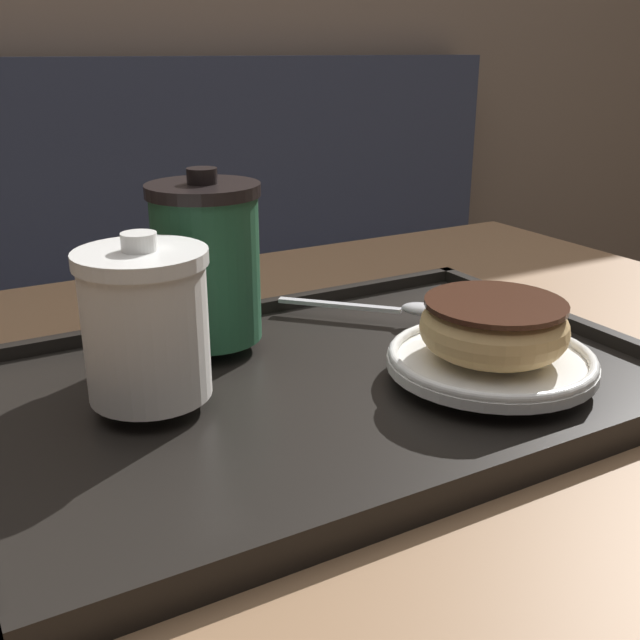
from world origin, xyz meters
TOP-DOWN VIEW (x-y plane):
  - booth_bench at (0.24, 0.87)m, footprint 1.39×0.44m
  - cafe_table at (0.00, 0.00)m, footprint 1.04×0.87m
  - serving_tray at (-0.04, 0.02)m, footprint 0.54×0.36m
  - coffee_cup_front at (-0.16, 0.04)m, footprint 0.09×0.09m
  - coffee_cup_rear at (-0.08, 0.12)m, footprint 0.09×0.09m
  - plate_with_chocolate_donut at (0.08, -0.05)m, footprint 0.16×0.16m
  - donut_chocolate_glazed at (0.08, -0.05)m, footprint 0.11×0.11m
  - spoon at (0.09, 0.10)m, footprint 0.12×0.12m

SIDE VIEW (x-z plane):
  - booth_bench at x=0.24m, z-range -0.18..0.82m
  - cafe_table at x=0.00m, z-range 0.21..0.96m
  - serving_tray at x=-0.04m, z-range 0.75..0.77m
  - spoon at x=0.09m, z-range 0.78..0.79m
  - plate_with_chocolate_donut at x=0.08m, z-range 0.78..0.79m
  - donut_chocolate_glazed at x=0.08m, z-range 0.79..0.83m
  - coffee_cup_front at x=-0.16m, z-range 0.77..0.89m
  - coffee_cup_rear at x=-0.08m, z-range 0.77..0.92m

